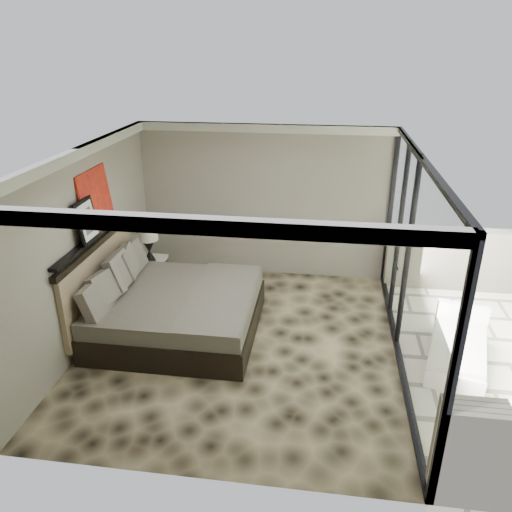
# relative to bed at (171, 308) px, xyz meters

# --- Properties ---
(floor) EXTENTS (5.00, 5.00, 0.00)m
(floor) POSITION_rel_bed_xyz_m (1.12, -0.21, -0.39)
(floor) COLOR black
(floor) RESTS_ON ground
(ceiling) EXTENTS (4.50, 5.00, 0.02)m
(ceiling) POSITION_rel_bed_xyz_m (1.12, -0.21, 2.40)
(ceiling) COLOR silver
(ceiling) RESTS_ON back_wall
(back_wall) EXTENTS (4.50, 0.02, 2.80)m
(back_wall) POSITION_rel_bed_xyz_m (1.12, 2.28, 1.01)
(back_wall) COLOR gray
(back_wall) RESTS_ON floor
(left_wall) EXTENTS (0.02, 5.00, 2.80)m
(left_wall) POSITION_rel_bed_xyz_m (-1.12, -0.21, 1.01)
(left_wall) COLOR gray
(left_wall) RESTS_ON floor
(glass_wall) EXTENTS (0.08, 5.00, 2.80)m
(glass_wall) POSITION_rel_bed_xyz_m (3.37, -0.21, 1.01)
(glass_wall) COLOR white
(glass_wall) RESTS_ON floor
(terrace_slab) EXTENTS (3.00, 5.00, 0.12)m
(terrace_slab) POSITION_rel_bed_xyz_m (4.87, -0.21, -0.45)
(terrace_slab) COLOR silver
(terrace_slab) RESTS_ON ground
(picture_ledge) EXTENTS (0.12, 2.20, 0.05)m
(picture_ledge) POSITION_rel_bed_xyz_m (-1.06, -0.11, 1.11)
(picture_ledge) COLOR black
(picture_ledge) RESTS_ON left_wall
(bed) EXTENTS (2.41, 2.32, 1.33)m
(bed) POSITION_rel_bed_xyz_m (0.00, 0.00, 0.00)
(bed) COLOR black
(bed) RESTS_ON floor
(nightstand) EXTENTS (0.72, 0.72, 0.56)m
(nightstand) POSITION_rel_bed_xyz_m (-0.84, 1.41, -0.10)
(nightstand) COLOR black
(nightstand) RESTS_ON floor
(table_lamp) EXTENTS (0.34, 0.34, 0.63)m
(table_lamp) POSITION_rel_bed_xyz_m (-0.79, 1.38, 0.53)
(table_lamp) COLOR black
(table_lamp) RESTS_ON nightstand
(abstract_canvas) EXTENTS (0.13, 0.90, 0.90)m
(abstract_canvas) POSITION_rel_bed_xyz_m (-1.08, 0.20, 1.59)
(abstract_canvas) COLOR #B0430F
(abstract_canvas) RESTS_ON picture_ledge
(framed_print) EXTENTS (0.11, 0.50, 0.60)m
(framed_print) POSITION_rel_bed_xyz_m (-1.02, -0.26, 1.44)
(framed_print) COLOR black
(framed_print) RESTS_ON picture_ledge
(lounger) EXTENTS (1.08, 1.60, 0.57)m
(lounger) POSITION_rel_bed_xyz_m (4.15, -0.22, -0.21)
(lounger) COLOR white
(lounger) RESTS_ON terrace_slab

